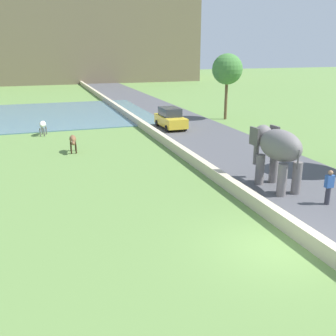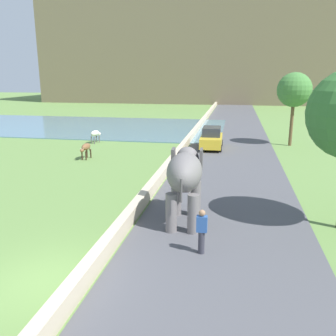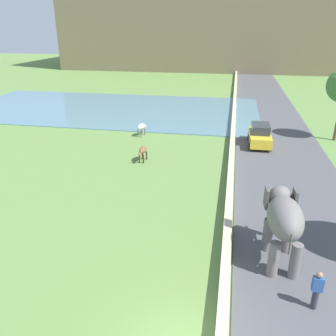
# 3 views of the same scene
# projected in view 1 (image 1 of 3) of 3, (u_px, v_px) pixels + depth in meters

# --- Properties ---
(ground_plane) EXTENTS (220.00, 220.00, 0.00)m
(ground_plane) POSITION_uv_depth(u_px,v_px,m) (274.00, 248.00, 13.49)
(ground_plane) COLOR #608442
(road_surface) EXTENTS (7.00, 120.00, 0.06)m
(road_surface) POSITION_uv_depth(u_px,v_px,m) (191.00, 129.00, 33.11)
(road_surface) COLOR #4C4C51
(road_surface) RESTS_ON ground
(barrier_wall) EXTENTS (0.40, 110.00, 0.62)m
(barrier_wall) POSITION_uv_depth(u_px,v_px,m) (156.00, 134.00, 30.05)
(barrier_wall) COLOR beige
(barrier_wall) RESTS_ON ground
(hill_distant) EXTENTS (64.00, 28.00, 24.19)m
(hill_distant) POSITION_uv_depth(u_px,v_px,m) (35.00, 21.00, 81.37)
(hill_distant) COLOR #75664C
(hill_distant) RESTS_ON ground
(elephant) EXTENTS (1.55, 3.50, 2.99)m
(elephant) POSITION_uv_depth(u_px,v_px,m) (277.00, 148.00, 18.65)
(elephant) COLOR slate
(elephant) RESTS_ON ground
(person_beside_elephant) EXTENTS (0.36, 0.22, 1.63)m
(person_beside_elephant) POSITION_uv_depth(u_px,v_px,m) (329.00, 187.00, 16.88)
(person_beside_elephant) COLOR #33333D
(person_beside_elephant) RESTS_ON ground
(car_yellow) EXTENTS (1.84, 4.02, 1.80)m
(car_yellow) POSITION_uv_depth(u_px,v_px,m) (170.00, 118.00, 33.19)
(car_yellow) COLOR gold
(car_yellow) RESTS_ON ground
(cow_brown) EXTENTS (0.51, 1.40, 1.15)m
(cow_brown) POSITION_uv_depth(u_px,v_px,m) (73.00, 140.00, 25.61)
(cow_brown) COLOR brown
(cow_brown) RESTS_ON ground
(cow_white) EXTENTS (0.69, 1.42, 1.15)m
(cow_white) POSITION_uv_depth(u_px,v_px,m) (43.00, 125.00, 30.70)
(cow_white) COLOR silver
(cow_white) RESTS_ON ground
(tree_mid) EXTENTS (2.88, 2.88, 6.21)m
(tree_mid) POSITION_uv_depth(u_px,v_px,m) (227.00, 69.00, 36.56)
(tree_mid) COLOR brown
(tree_mid) RESTS_ON ground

